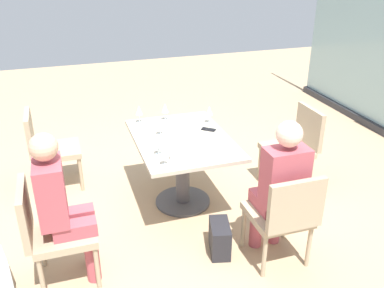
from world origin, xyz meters
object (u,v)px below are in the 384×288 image
at_px(cell_phone_on_table, 208,129).
at_px(chair_near_window, 295,143).
at_px(wine_glass_3, 165,108).
at_px(wine_glass_4, 139,111).
at_px(wine_glass_2, 160,122).
at_px(dining_table_main, 182,155).
at_px(wine_glass_0, 158,141).
at_px(chair_far_right, 284,213).
at_px(chair_front_left, 47,145).
at_px(wine_glass_5, 164,151).
at_px(handbag_1, 220,238).
at_px(wine_glass_1, 209,111).
at_px(coffee_cup, 174,155).
at_px(chair_front_right, 50,228).
at_px(person_front_right, 61,202).
at_px(person_far_right, 280,184).

bearing_deg(cell_phone_on_table, chair_near_window, 123.51).
xyz_separation_m(wine_glass_3, wine_glass_4, (-0.02, -0.27, 0.00)).
height_order(wine_glass_2, cell_phone_on_table, wine_glass_2).
bearing_deg(wine_glass_2, wine_glass_4, -160.63).
bearing_deg(dining_table_main, wine_glass_0, -47.45).
bearing_deg(wine_glass_2, chair_near_window, 84.65).
distance_m(chair_far_right, chair_front_left, 2.58).
bearing_deg(wine_glass_5, chair_front_left, -142.19).
bearing_deg(handbag_1, chair_front_left, -125.91).
distance_m(wine_glass_1, coffee_cup, 0.90).
bearing_deg(chair_far_right, chair_near_window, 145.92).
bearing_deg(wine_glass_5, chair_far_right, 51.17).
distance_m(chair_near_window, wine_glass_1, 1.00).
xyz_separation_m(chair_near_window, handbag_1, (0.84, -1.19, -0.36)).
distance_m(chair_front_right, wine_glass_0, 1.14).
distance_m(wine_glass_0, coffee_cup, 0.19).
bearing_deg(dining_table_main, cell_phone_on_table, 108.91).
bearing_deg(wine_glass_1, person_front_right, -56.02).
distance_m(wine_glass_1, wine_glass_5, 1.02).
bearing_deg(wine_glass_1, dining_table_main, -53.76).
xyz_separation_m(wine_glass_1, handbag_1, (1.12, -0.30, -0.72)).
bearing_deg(cell_phone_on_table, wine_glass_0, -18.13).
bearing_deg(person_far_right, wine_glass_0, -133.04).
bearing_deg(chair_front_right, chair_front_left, 180.00).
distance_m(chair_front_left, wine_glass_1, 1.75).
height_order(wine_glass_1, handbag_1, wine_glass_1).
bearing_deg(wine_glass_4, chair_front_right, -37.02).
xyz_separation_m(coffee_cup, handbag_1, (0.43, 0.27, -0.64)).
distance_m(chair_near_window, wine_glass_0, 1.63).
distance_m(chair_near_window, coffee_cup, 1.54).
bearing_deg(wine_glass_4, wine_glass_1, 71.56).
distance_m(chair_near_window, wine_glass_2, 1.50).
bearing_deg(person_far_right, chair_near_window, 143.17).
height_order(wine_glass_3, cell_phone_on_table, wine_glass_3).
bearing_deg(wine_glass_2, person_far_right, 30.49).
bearing_deg(coffee_cup, chair_near_window, 105.78).
bearing_deg(coffee_cup, person_front_right, -70.29).
relative_size(dining_table_main, wine_glass_0, 6.65).
bearing_deg(wine_glass_5, person_front_right, -72.63).
relative_size(chair_front_left, person_front_right, 0.69).
distance_m(chair_far_right, person_far_right, 0.23).
bearing_deg(person_far_right, wine_glass_3, -160.40).
distance_m(wine_glass_1, wine_glass_3, 0.47).
height_order(chair_near_window, coffee_cup, chair_near_window).
xyz_separation_m(chair_far_right, handbag_1, (-0.29, -0.42, -0.36)).
bearing_deg(chair_far_right, cell_phone_on_table, -171.22).
bearing_deg(chair_far_right, wine_glass_4, -153.63).
height_order(chair_near_window, wine_glass_1, wine_glass_1).
relative_size(dining_table_main, coffee_cup, 13.66).
relative_size(chair_front_right, chair_front_left, 1.00).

